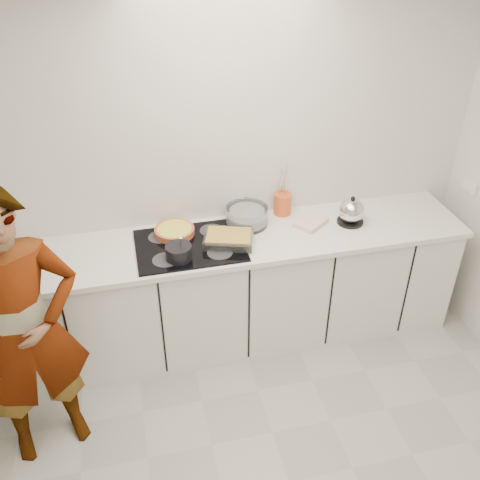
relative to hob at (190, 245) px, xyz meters
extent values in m
cube|color=white|center=(0.35, -1.26, 1.68)|extent=(3.60, 3.20, 0.00)
cube|color=silver|center=(0.35, 0.34, 0.38)|extent=(3.60, 0.00, 2.60)
cube|color=white|center=(2.14, 0.07, 0.15)|extent=(0.02, 0.15, 0.09)
cube|color=white|center=(0.35, 0.02, -0.48)|extent=(3.20, 0.58, 0.87)
cube|color=white|center=(0.35, 0.02, -0.03)|extent=(3.24, 0.64, 0.04)
cube|color=black|center=(0.00, 0.00, 0.00)|extent=(0.72, 0.54, 0.01)
cylinder|color=#BD5538|center=(-0.08, 0.16, 0.03)|extent=(0.34, 0.34, 0.04)
cylinder|color=#E1DA46|center=(-0.08, 0.16, 0.05)|extent=(0.29, 0.29, 0.01)
cylinder|color=black|center=(-0.09, -0.14, 0.05)|extent=(0.21, 0.21, 0.10)
cylinder|color=silver|center=(-0.07, -0.12, 0.10)|extent=(0.01, 0.07, 0.15)
cube|color=silver|center=(0.26, -0.04, 0.04)|extent=(0.38, 0.33, 0.06)
cube|color=#E1B850|center=(0.26, -0.04, 0.06)|extent=(0.34, 0.29, 0.02)
cylinder|color=silver|center=(0.45, 0.19, 0.06)|extent=(0.36, 0.36, 0.14)
cylinder|color=white|center=(0.45, 0.19, 0.04)|extent=(0.30, 0.30, 0.06)
cube|color=white|center=(0.89, 0.07, 0.01)|extent=(0.28, 0.27, 0.04)
cylinder|color=black|center=(1.18, 0.03, 0.00)|extent=(0.24, 0.24, 0.02)
sphere|color=silver|center=(1.18, 0.03, 0.09)|extent=(0.23, 0.23, 0.18)
sphere|color=black|center=(1.18, 0.03, 0.19)|extent=(0.04, 0.04, 0.03)
cylinder|color=#D0531E|center=(0.74, 0.28, 0.07)|extent=(0.15, 0.15, 0.16)
imported|color=white|center=(-1.00, -0.61, -0.02)|extent=(0.75, 0.60, 1.79)
camera|label=1|loc=(-0.36, -2.98, 2.02)|focal=40.00mm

